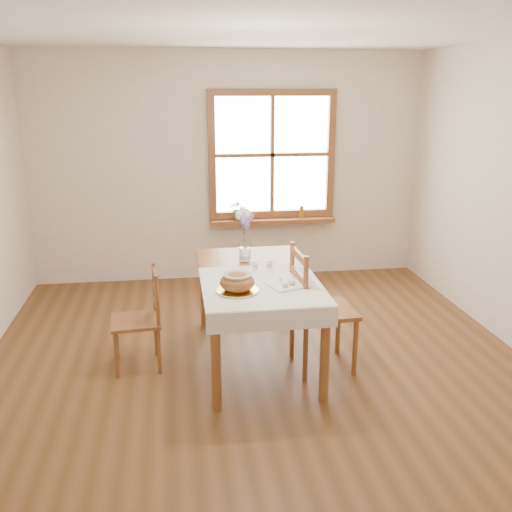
{
  "coord_description": "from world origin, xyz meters",
  "views": [
    {
      "loc": [
        -0.63,
        -4.03,
        2.21
      ],
      "look_at": [
        0.0,
        0.3,
        0.9
      ],
      "focal_mm": 40.0,
      "sensor_mm": 36.0,
      "label": 1
    }
  ],
  "objects": [
    {
      "name": "ground",
      "position": [
        0.0,
        0.0,
        0.0
      ],
      "size": [
        5.0,
        5.0,
        0.0
      ],
      "primitive_type": "plane",
      "color": "brown",
      "rests_on": "ground"
    },
    {
      "name": "pepper_shaker",
      "position": [
        0.12,
        0.36,
        0.8
      ],
      "size": [
        0.06,
        0.06,
        0.09
      ],
      "primitive_type": "cylinder",
      "rotation": [
        0.0,
        0.0,
        -0.31
      ],
      "color": "white",
      "rests_on": "table_linen"
    },
    {
      "name": "eggs",
      "position": [
        0.19,
        -0.05,
        0.8
      ],
      "size": [
        0.26,
        0.24,
        0.05
      ],
      "primitive_type": null,
      "rotation": [
        0.0,
        0.0,
        0.33
      ],
      "color": "white",
      "rests_on": "egg_napkin"
    },
    {
      "name": "window_sill",
      "position": [
        0.5,
        2.4,
        0.69
      ],
      "size": [
        1.46,
        0.2,
        0.05
      ],
      "color": "#94562D",
      "rests_on": "ground"
    },
    {
      "name": "salt_shaker",
      "position": [
        0.0,
        0.37,
        0.8
      ],
      "size": [
        0.05,
        0.05,
        0.08
      ],
      "primitive_type": "cylinder",
      "rotation": [
        0.0,
        0.0,
        0.3
      ],
      "color": "white",
      "rests_on": "table_linen"
    },
    {
      "name": "dining_table",
      "position": [
        0.0,
        0.3,
        0.66
      ],
      "size": [
        0.9,
        1.6,
        0.75
      ],
      "color": "#94562D",
      "rests_on": "ground"
    },
    {
      "name": "lavender_bouquet",
      "position": [
        -0.05,
        0.65,
        1.03
      ],
      "size": [
        0.18,
        0.18,
        0.34
      ],
      "primitive_type": null,
      "color": "#775DA5",
      "rests_on": "flower_vase"
    },
    {
      "name": "room_walls",
      "position": [
        0.0,
        0.0,
        1.71
      ],
      "size": [
        4.6,
        5.1,
        2.65
      ],
      "color": "#F0E3D0",
      "rests_on": "ground"
    },
    {
      "name": "bread_plate",
      "position": [
        -0.2,
        -0.12,
        0.77
      ],
      "size": [
        0.34,
        0.34,
        0.02
      ],
      "primitive_type": "cylinder",
      "rotation": [
        0.0,
        0.0,
        -0.15
      ],
      "color": "white",
      "rests_on": "table_linen"
    },
    {
      "name": "table_linen",
      "position": [
        0.0,
        -0.0,
        0.76
      ],
      "size": [
        0.91,
        0.99,
        0.01
      ],
      "primitive_type": "cube",
      "color": "white",
      "rests_on": "dining_table"
    },
    {
      "name": "flower_vase",
      "position": [
        -0.05,
        0.65,
        0.81
      ],
      "size": [
        0.13,
        0.13,
        0.11
      ],
      "primitive_type": "cylinder",
      "rotation": [
        0.0,
        0.0,
        -0.27
      ],
      "color": "white",
      "rests_on": "dining_table"
    },
    {
      "name": "bread_loaf",
      "position": [
        -0.2,
        -0.12,
        0.85
      ],
      "size": [
        0.26,
        0.26,
        0.14
      ],
      "primitive_type": "ellipsoid",
      "color": "brown",
      "rests_on": "bread_plate"
    },
    {
      "name": "window",
      "position": [
        0.5,
        2.47,
        1.45
      ],
      "size": [
        1.46,
        0.08,
        1.46
      ],
      "color": "#94562D",
      "rests_on": "ground"
    },
    {
      "name": "egg_napkin",
      "position": [
        0.19,
        -0.05,
        0.77
      ],
      "size": [
        0.33,
        0.3,
        0.01
      ],
      "primitive_type": "cube",
      "rotation": [
        0.0,
        0.0,
        0.33
      ],
      "color": "white",
      "rests_on": "table_linen"
    },
    {
      "name": "chair_right",
      "position": [
        0.52,
        0.08,
        0.51
      ],
      "size": [
        0.52,
        0.5,
        1.01
      ],
      "primitive_type": null,
      "rotation": [
        0.0,
        0.0,
        1.62
      ],
      "color": "#94562D",
      "rests_on": "ground"
    },
    {
      "name": "amber_bottle",
      "position": [
        0.85,
        2.4,
        0.79
      ],
      "size": [
        0.06,
        0.06,
        0.15
      ],
      "primitive_type": "cylinder",
      "rotation": [
        0.0,
        0.0,
        0.07
      ],
      "color": "#9E6C1D",
      "rests_on": "window_sill"
    },
    {
      "name": "potted_plant",
      "position": [
        0.11,
        2.4,
        0.82
      ],
      "size": [
        0.27,
        0.29,
        0.2
      ],
      "primitive_type": "imported",
      "rotation": [
        0.0,
        0.0,
        0.18
      ],
      "color": "#38702C",
      "rests_on": "window_sill"
    },
    {
      "name": "chair_left",
      "position": [
        -0.98,
        0.3,
        0.41
      ],
      "size": [
        0.43,
        0.42,
        0.82
      ],
      "primitive_type": null,
      "rotation": [
        0.0,
        0.0,
        -1.48
      ],
      "color": "#94562D",
      "rests_on": "ground"
    }
  ]
}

